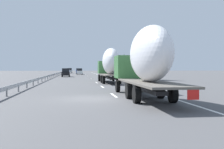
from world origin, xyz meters
TOP-DOWN VIEW (x-y plane):
  - ground_plane at (40.00, 0.00)m, footprint 260.00×260.00m
  - lane_stripe_0 at (2.00, -1.80)m, footprint 3.20×0.20m
  - lane_stripe_1 at (11.23, -1.80)m, footprint 3.20×0.20m
  - lane_stripe_2 at (19.85, -1.80)m, footprint 3.20×0.20m
  - lane_stripe_3 at (33.67, -1.80)m, footprint 3.20×0.20m
  - lane_stripe_4 at (34.79, -1.80)m, footprint 3.20×0.20m
  - lane_stripe_5 at (50.89, -1.80)m, footprint 3.20×0.20m
  - lane_stripe_6 at (51.65, -1.80)m, footprint 3.20×0.20m
  - lane_stripe_7 at (68.08, -1.80)m, footprint 3.20×0.20m
  - lane_stripe_8 at (82.90, -1.80)m, footprint 3.20×0.20m
  - edge_line_right at (45.00, -5.50)m, footprint 110.00×0.20m
  - truck_lead at (19.22, -3.60)m, footprint 12.70×2.55m
  - truck_trailing at (-0.44, -3.60)m, footprint 13.87×2.55m
  - car_blue_sedan at (78.47, 0.29)m, footprint 4.46×1.74m
  - car_silver_hatch at (87.90, 3.55)m, footprint 4.41×1.78m
  - car_white_van at (64.99, 0.07)m, footprint 4.13×1.78m
  - car_black_suv at (45.17, 3.41)m, footprint 4.25×1.80m
  - road_sign at (33.83, -6.70)m, footprint 0.10×0.90m
  - tree_0 at (55.48, -11.93)m, footprint 3.20×3.20m
  - tree_1 at (27.23, -11.53)m, footprint 3.57×3.57m
  - tree_2 at (86.57, -12.39)m, footprint 3.37×3.37m
  - tree_3 at (85.94, -10.21)m, footprint 3.31×3.31m
  - tree_4 at (82.37, -9.86)m, footprint 2.74×2.74m
  - tree_5 at (74.97, -13.13)m, footprint 2.59×2.59m
  - guardrail_median at (43.00, 6.00)m, footprint 94.00×0.10m

SIDE VIEW (x-z plane):
  - ground_plane at x=40.00m, z-range 0.00..0.00m
  - lane_stripe_0 at x=2.00m, z-range 0.00..0.01m
  - lane_stripe_1 at x=11.23m, z-range 0.00..0.01m
  - lane_stripe_2 at x=19.85m, z-range 0.00..0.01m
  - lane_stripe_3 at x=33.67m, z-range 0.00..0.01m
  - lane_stripe_4 at x=34.79m, z-range 0.00..0.01m
  - lane_stripe_5 at x=50.89m, z-range 0.00..0.01m
  - lane_stripe_6 at x=51.65m, z-range 0.00..0.01m
  - lane_stripe_7 at x=68.08m, z-range 0.00..0.01m
  - lane_stripe_8 at x=82.90m, z-range 0.00..0.01m
  - edge_line_right at x=45.00m, z-range 0.00..0.01m
  - guardrail_median at x=43.00m, z-range 0.20..0.96m
  - car_blue_sedan at x=78.47m, z-range 0.01..1.87m
  - car_white_van at x=64.99m, z-range 0.00..1.89m
  - car_silver_hatch at x=87.90m, z-range 0.00..1.94m
  - car_black_suv at x=45.17m, z-range 0.00..1.94m
  - road_sign at x=33.83m, z-range 0.61..3.76m
  - truck_trailing at x=-0.44m, z-range 0.25..4.96m
  - truck_lead at x=19.22m, z-range 0.25..4.95m
  - tree_3 at x=85.94m, z-range 0.64..5.51m
  - tree_0 at x=55.48m, z-range 0.73..6.56m
  - tree_4 at x=82.37m, z-range 0.84..6.78m
  - tree_5 at x=74.97m, z-range 0.83..7.15m
  - tree_1 at x=27.23m, z-range 0.81..7.52m
  - tree_2 at x=86.57m, z-range 0.71..7.78m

